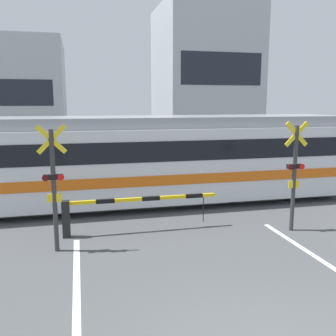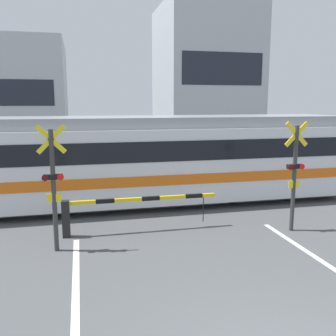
{
  "view_description": "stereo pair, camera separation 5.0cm",
  "coord_description": "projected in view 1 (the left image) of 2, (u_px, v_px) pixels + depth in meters",
  "views": [
    {
      "loc": [
        -2.52,
        -3.62,
        3.49
      ],
      "look_at": [
        0.0,
        6.86,
        1.6
      ],
      "focal_mm": 40.0,
      "sensor_mm": 36.0,
      "label": 1
    },
    {
      "loc": [
        -2.48,
        -3.63,
        3.49
      ],
      "look_at": [
        0.0,
        6.86,
        1.6
      ],
      "focal_mm": 40.0,
      "sensor_mm": 36.0,
      "label": 2
    }
  ],
  "objects": [
    {
      "name": "crossing_signal_left",
      "position": [
        54.0,
        183.0,
        8.65
      ],
      "size": [
        0.68,
        0.15,
        3.01
      ],
      "color": "#333333",
      "rests_on": "ground_plane"
    },
    {
      "name": "crossing_barrier_near",
      "position": [
        112.0,
        208.0,
        9.98
      ],
      "size": [
        4.2,
        0.2,
        0.99
      ],
      "color": "black",
      "rests_on": "ground_plane"
    },
    {
      "name": "building_right_of_street",
      "position": [
        204.0,
        80.0,
        26.95
      ],
      "size": [
        6.39,
        6.96,
        10.17
      ],
      "color": "#B2B7BC",
      "rests_on": "ground_plane"
    },
    {
      "name": "pedestrian",
      "position": [
        138.0,
        152.0,
        19.73
      ],
      "size": [
        0.38,
        0.22,
        1.62
      ],
      "color": "#23232D",
      "rests_on": "ground_plane"
    },
    {
      "name": "rail_track_far",
      "position": [
        150.0,
        196.0,
        13.94
      ],
      "size": [
        50.0,
        0.1,
        0.08
      ],
      "color": "#5B564C",
      "rests_on": "ground_plane"
    },
    {
      "name": "commuter_train",
      "position": [
        28.0,
        161.0,
        12.03
      ],
      "size": [
        21.86,
        2.9,
        3.02
      ],
      "color": "silver",
      "rests_on": "ground_plane"
    },
    {
      "name": "crossing_signal_right",
      "position": [
        294.0,
        172.0,
        10.08
      ],
      "size": [
        0.68,
        0.15,
        3.01
      ],
      "color": "#333333",
      "rests_on": "ground_plane"
    },
    {
      "name": "building_left_of_street",
      "position": [
        10.0,
        100.0,
        24.16
      ],
      "size": [
        6.86,
        6.96,
        7.34
      ],
      "color": "#B2B7BC",
      "rests_on": "ground_plane"
    },
    {
      "name": "crossing_barrier_far",
      "position": [
        180.0,
        167.0,
        16.26
      ],
      "size": [
        4.2,
        0.2,
        0.99
      ],
      "color": "black",
      "rests_on": "ground_plane"
    },
    {
      "name": "rail_track_near",
      "position": [
        158.0,
        207.0,
        12.57
      ],
      "size": [
        50.0,
        0.1,
        0.08
      ],
      "color": "#5B564C",
      "rests_on": "ground_plane"
    }
  ]
}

